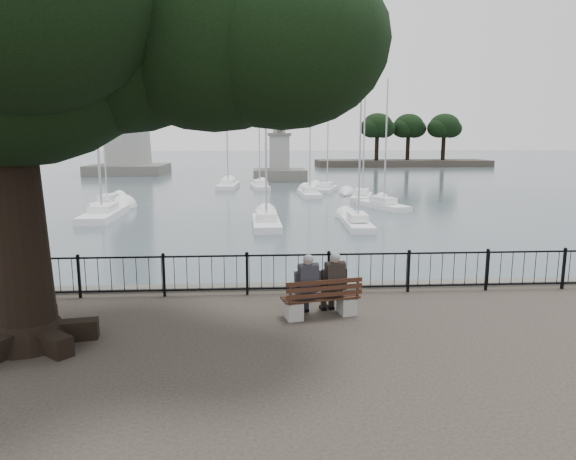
{
  "coord_description": "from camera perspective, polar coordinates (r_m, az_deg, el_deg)",
  "views": [
    {
      "loc": [
        -0.77,
        -9.64,
        3.77
      ],
      "look_at": [
        0.0,
        2.5,
        1.6
      ],
      "focal_mm": 32.0,
      "sensor_mm": 36.0,
      "label": 1
    }
  ],
  "objects": [
    {
      "name": "harbor",
      "position": [
        13.36,
        -0.14,
        -8.52
      ],
      "size": [
        260.0,
        260.0,
        1.2
      ],
      "color": "#524F47",
      "rests_on": "ground"
    },
    {
      "name": "sailboat_c",
      "position": [
        28.19,
        7.7,
        0.87
      ],
      "size": [
        1.44,
        4.64,
        8.75
      ],
      "color": "white",
      "rests_on": "ground"
    },
    {
      "name": "person_right",
      "position": [
        11.17,
        4.97,
        -6.17
      ],
      "size": [
        0.49,
        0.74,
        1.4
      ],
      "color": "black",
      "rests_on": "ground"
    },
    {
      "name": "sailboat_j",
      "position": [
        50.08,
        -3.16,
        4.95
      ],
      "size": [
        1.98,
        5.25,
        9.14
      ],
      "color": "white",
      "rests_on": "ground"
    },
    {
      "name": "sailboat_h",
      "position": [
        50.92,
        -6.66,
        5.08
      ],
      "size": [
        2.11,
        6.22,
        13.48
      ],
      "color": "white",
      "rests_on": "ground"
    },
    {
      "name": "lighthouse",
      "position": [
        74.11,
        -17.74,
        15.8
      ],
      "size": [
        9.86,
        9.86,
        30.21
      ],
      "color": "#524F47",
      "rests_on": "ground"
    },
    {
      "name": "railing",
      "position": [
        12.58,
        -0.0,
        -4.67
      ],
      "size": [
        22.06,
        0.06,
        1.0
      ],
      "color": "black",
      "rests_on": "ground"
    },
    {
      "name": "person_left",
      "position": [
        10.98,
        2.04,
        -6.42
      ],
      "size": [
        0.49,
        0.74,
        1.4
      ],
      "color": "black",
      "rests_on": "ground"
    },
    {
      "name": "sailboat_d",
      "position": [
        36.24,
        10.5,
        2.83
      ],
      "size": [
        2.98,
        5.04,
        8.87
      ],
      "color": "white",
      "rests_on": "ground"
    },
    {
      "name": "sailboat_i",
      "position": [
        41.46,
        8.22,
        3.79
      ],
      "size": [
        2.7,
        5.08,
        8.78
      ],
      "color": "white",
      "rests_on": "ground"
    },
    {
      "name": "tree",
      "position": [
        10.27,
        -24.54,
        20.35
      ],
      "size": [
        10.7,
        7.47,
        8.73
      ],
      "color": "black",
      "rests_on": "ground"
    },
    {
      "name": "sailboat_b",
      "position": [
        28.21,
        -2.42,
        1.07
      ],
      "size": [
        1.55,
        5.23,
        11.46
      ],
      "color": "white",
      "rests_on": "ground"
    },
    {
      "name": "sailboat_a",
      "position": [
        33.11,
        -19.78,
        1.74
      ],
      "size": [
        1.89,
        6.25,
        10.52
      ],
      "color": "white",
      "rests_on": "ground"
    },
    {
      "name": "bench",
      "position": [
        11.09,
        3.71,
        -8.09
      ],
      "size": [
        1.74,
        0.84,
        0.88
      ],
      "color": "gray",
      "rests_on": "ground"
    },
    {
      "name": "sailboat_g",
      "position": [
        47.6,
        4.33,
        4.68
      ],
      "size": [
        2.83,
        5.01,
        8.98
      ],
      "color": "white",
      "rests_on": "ground"
    },
    {
      "name": "sailboat_f",
      "position": [
        43.3,
        2.38,
        4.17
      ],
      "size": [
        1.65,
        5.29,
        9.84
      ],
      "color": "white",
      "rests_on": "ground"
    },
    {
      "name": "far_shore",
      "position": [
        92.9,
        13.01,
        9.37
      ],
      "size": [
        30.0,
        8.6,
        9.18
      ],
      "color": "#2C2621",
      "rests_on": "ground"
    },
    {
      "name": "lion_monument",
      "position": [
        59.69,
        -0.97,
        7.66
      ],
      "size": [
        6.01,
        6.01,
        8.86
      ],
      "color": "#524F47",
      "rests_on": "ground"
    },
    {
      "name": "sailboat_e",
      "position": [
        39.44,
        -19.33,
        3.05
      ],
      "size": [
        1.63,
        4.8,
        9.93
      ],
      "color": "white",
      "rests_on": "ground"
    }
  ]
}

